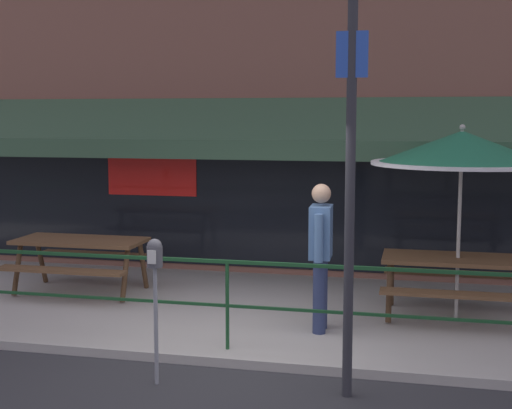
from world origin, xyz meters
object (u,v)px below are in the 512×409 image
at_px(picnic_table_left, 81,250).
at_px(pedestrian_walking, 321,249).
at_px(patio_umbrella_centre, 462,149).
at_px(picnic_table_centre, 457,270).
at_px(street_sign_pole, 351,157).
at_px(parking_meter_far, 155,267).

relative_size(picnic_table_left, pedestrian_walking, 1.05).
relative_size(patio_umbrella_centre, pedestrian_walking, 1.39).
bearing_deg(picnic_table_centre, street_sign_pole, -113.47).
height_order(picnic_table_left, pedestrian_walking, pedestrian_walking).
xyz_separation_m(picnic_table_centre, street_sign_pole, (-1.09, -2.50, 1.51)).
xyz_separation_m(patio_umbrella_centre, pedestrian_walking, (-1.56, -0.85, -1.12)).
bearing_deg(picnic_table_left, patio_umbrella_centre, -2.11).
height_order(pedestrian_walking, parking_meter_far, pedestrian_walking).
xyz_separation_m(pedestrian_walking, parking_meter_far, (-1.34, -1.74, 0.09)).
xyz_separation_m(picnic_table_left, pedestrian_walking, (3.52, -1.03, 0.35)).
bearing_deg(picnic_table_left, picnic_table_centre, -1.87).
bearing_deg(patio_umbrella_centre, picnic_table_centre, 90.00).
relative_size(picnic_table_left, picnic_table_centre, 1.00).
bearing_deg(parking_meter_far, picnic_table_left, 128.06).
relative_size(pedestrian_walking, parking_meter_far, 1.20).
xyz_separation_m(pedestrian_walking, street_sign_pole, (0.48, -1.63, 1.16)).
distance_m(picnic_table_centre, parking_meter_far, 3.93).
bearing_deg(pedestrian_walking, picnic_table_left, 163.63).
relative_size(picnic_table_centre, patio_umbrella_centre, 0.76).
height_order(patio_umbrella_centre, pedestrian_walking, patio_umbrella_centre).
xyz_separation_m(patio_umbrella_centre, street_sign_pole, (-1.09, -2.48, 0.03)).
xyz_separation_m(parking_meter_far, street_sign_pole, (1.82, 0.11, 1.06)).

